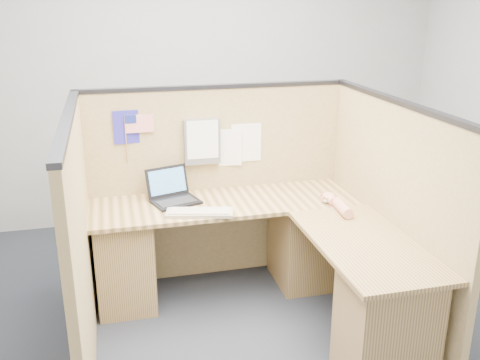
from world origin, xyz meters
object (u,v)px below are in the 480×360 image
object	(u,v)px
l_desk	(265,264)
mouse	(329,199)
keyboard	(200,212)
laptop	(175,193)

from	to	relation	value
l_desk	mouse	size ratio (longest dim) A/B	17.87
l_desk	keyboard	size ratio (longest dim) A/B	4.06
l_desk	laptop	world-z (taller)	laptop
laptop	mouse	world-z (taller)	laptop
keyboard	laptop	bearing A→B (deg)	125.64
keyboard	mouse	world-z (taller)	mouse
l_desk	keyboard	world-z (taller)	keyboard
l_desk	mouse	distance (m)	0.67
laptop	mouse	bearing A→B (deg)	-33.73
mouse	keyboard	bearing A→B (deg)	180.00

